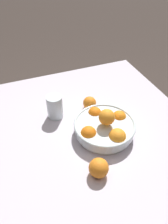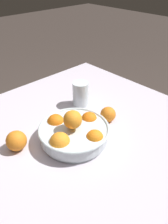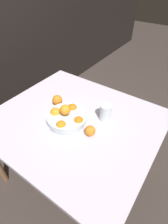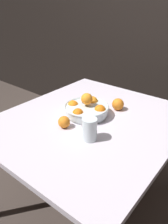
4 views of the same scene
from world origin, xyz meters
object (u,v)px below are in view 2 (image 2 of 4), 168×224
at_px(juice_glass, 81,95).
at_px(orange_loose_front, 108,114).
at_px(fruit_bowl, 74,132).
at_px(orange_loose_near_bowl, 16,141).

distance_m(juice_glass, orange_loose_front, 0.19).
distance_m(fruit_bowl, orange_loose_front, 0.20).
bearing_deg(fruit_bowl, orange_loose_near_bowl, 58.83).
bearing_deg(juice_glass, fruit_bowl, 131.42).
distance_m(fruit_bowl, orange_loose_near_bowl, 0.22).
distance_m(orange_loose_near_bowl, orange_loose_front, 0.41).
xyz_separation_m(fruit_bowl, orange_loose_near_bowl, (0.12, 0.19, -0.00)).
height_order(fruit_bowl, orange_loose_front, fruit_bowl).
height_order(juice_glass, orange_loose_near_bowl, juice_glass).
relative_size(orange_loose_near_bowl, orange_loose_front, 1.13).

